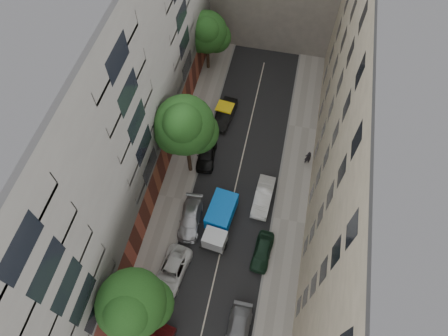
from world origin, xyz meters
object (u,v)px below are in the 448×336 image
(car_left_2, at_px, (172,272))
(car_left_4, at_px, (207,153))
(car_right_3, at_px, (263,197))
(lamp_post, at_px, (134,285))
(car_left_3, at_px, (191,219))
(car_right_1, at_px, (238,332))
(pedestrian, at_px, (308,157))
(tree_near, at_px, (133,306))
(car_right_2, at_px, (262,251))
(tree_mid, at_px, (185,128))
(car_left_5, at_px, (225,114))
(tree_far, at_px, (207,34))
(tarp_truck, at_px, (220,220))

(car_left_2, distance_m, car_left_4, 12.27)
(car_right_3, bearing_deg, lamp_post, -123.88)
(car_left_3, height_order, car_right_1, car_left_3)
(car_right_1, xyz_separation_m, pedestrian, (3.60, 17.21, 0.39))
(car_left_4, xyz_separation_m, tree_near, (-0.97, -16.51, 5.01))
(car_right_2, relative_size, tree_mid, 0.38)
(car_left_3, relative_size, tree_near, 0.54)
(car_left_4, height_order, car_right_2, car_left_4)
(car_right_3, xyz_separation_m, tree_mid, (-7.45, 1.68, 6.32))
(car_right_2, bearing_deg, car_right_3, 102.83)
(pedestrian, bearing_deg, car_left_4, -7.87)
(car_left_5, bearing_deg, car_right_2, -59.39)
(tree_far, bearing_deg, tree_mid, -83.64)
(tarp_truck, xyz_separation_m, tree_mid, (-4.05, 5.11, 5.73))
(tree_near, bearing_deg, car_left_3, 82.44)
(car_right_3, bearing_deg, tree_mid, 170.09)
(tarp_truck, xyz_separation_m, tree_far, (-5.62, 19.25, 3.74))
(tree_mid, distance_m, tree_far, 14.37)
(car_left_4, xyz_separation_m, car_right_3, (6.33, -3.63, -0.01))
(car_right_2, xyz_separation_m, car_right_3, (-0.80, 5.25, 0.08))
(tree_near, relative_size, tree_mid, 0.83)
(car_right_1, bearing_deg, tree_near, -173.70)
(tree_mid, height_order, pedestrian, tree_mid)
(tarp_truck, bearing_deg, lamp_post, -115.77)
(tree_near, bearing_deg, lamp_post, 118.15)
(tree_near, xyz_separation_m, lamp_post, (-0.96, 1.79, -1.97))
(car_right_3, height_order, tree_far, tree_far)
(car_left_2, relative_size, tree_near, 0.57)
(car_left_4, bearing_deg, pedestrian, 2.84)
(car_left_4, xyz_separation_m, tree_far, (-2.69, 12.19, 4.32))
(car_right_2, xyz_separation_m, tree_far, (-9.82, 21.07, 4.41))
(tarp_truck, bearing_deg, car_left_3, -170.24)
(car_left_3, xyz_separation_m, car_left_5, (0.47, 12.49, 0.07))
(car_right_1, bearing_deg, tree_far, 108.34)
(car_right_1, xyz_separation_m, car_right_2, (0.80, 6.88, 0.01))
(tree_mid, relative_size, lamp_post, 1.73)
(tarp_truck, relative_size, car_right_3, 1.22)
(car_left_3, xyz_separation_m, car_left_4, (-0.26, 7.20, 0.08))
(car_left_5, relative_size, pedestrian, 2.54)
(tree_far, bearing_deg, car_left_3, -81.34)
(car_left_3, xyz_separation_m, car_right_1, (6.07, -8.56, -0.02))
(car_left_3, relative_size, car_left_5, 1.02)
(pedestrian, bearing_deg, tree_mid, 0.94)
(car_left_3, height_order, pedestrian, pedestrian)
(tarp_truck, distance_m, car_right_3, 4.86)
(tree_far, bearing_deg, lamp_post, -88.38)
(tree_mid, bearing_deg, car_right_2, -40.05)
(car_right_2, bearing_deg, lamp_post, -143.05)
(car_left_4, relative_size, car_right_3, 0.98)
(tarp_truck, relative_size, tree_mid, 0.53)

